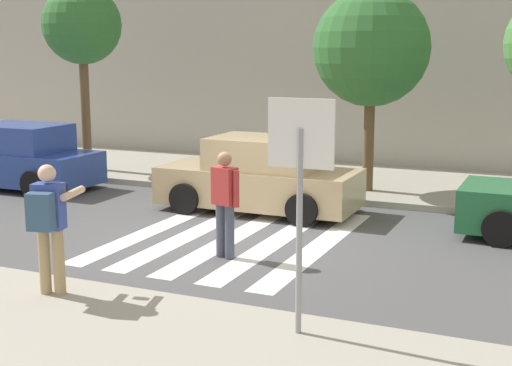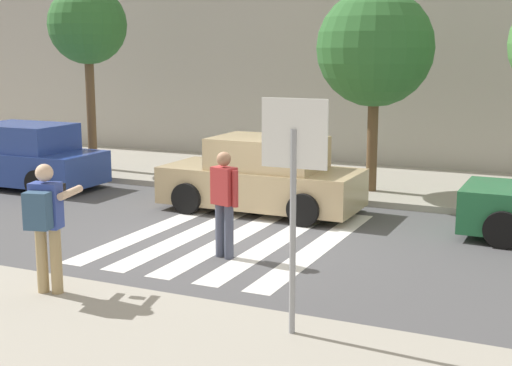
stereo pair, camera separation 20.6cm
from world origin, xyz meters
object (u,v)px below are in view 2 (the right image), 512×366
at_px(parked_car_blue, 22,157).
at_px(street_tree_center, 375,48).
at_px(photographer_with_backpack, 46,217).
at_px(parked_car_tan, 263,177).
at_px(pedestrian_crossing, 224,198).
at_px(street_tree_west, 87,26).
at_px(stop_sign, 294,164).

xyz_separation_m(parked_car_blue, street_tree_center, (8.05, 2.40, 2.61)).
height_order(photographer_with_backpack, parked_car_tan, photographer_with_backpack).
relative_size(photographer_with_backpack, street_tree_center, 0.38).
relative_size(pedestrian_crossing, parked_car_tan, 0.42).
distance_m(street_tree_west, street_tree_center, 7.73).
distance_m(photographer_with_backpack, parked_car_blue, 8.68).
height_order(stop_sign, street_tree_west, street_tree_west).
relative_size(stop_sign, street_tree_center, 0.59).
bearing_deg(stop_sign, parked_car_tan, 116.99).
height_order(stop_sign, parked_car_blue, stop_sign).
distance_m(parked_car_blue, street_tree_west, 3.94).
height_order(pedestrian_crossing, street_tree_center, street_tree_center).
distance_m(pedestrian_crossing, parked_car_tan, 3.42).
xyz_separation_m(pedestrian_crossing, street_tree_west, (-6.89, 5.62, 2.93)).
relative_size(stop_sign, parked_car_blue, 0.65).
bearing_deg(street_tree_west, stop_sign, -42.38).
height_order(street_tree_west, street_tree_center, street_tree_west).
xyz_separation_m(parked_car_tan, street_tree_west, (-6.08, 2.31, 3.18)).
bearing_deg(pedestrian_crossing, parked_car_blue, 155.38).
bearing_deg(pedestrian_crossing, photographer_with_backpack, -111.71).
bearing_deg(parked_car_blue, photographer_with_backpack, -45.28).
height_order(photographer_with_backpack, parked_car_blue, photographer_with_backpack).
bearing_deg(stop_sign, pedestrian_crossing, 129.69).
bearing_deg(photographer_with_backpack, parked_car_blue, 134.72).
distance_m(photographer_with_backpack, street_tree_west, 10.60).
bearing_deg(parked_car_blue, pedestrian_crossing, -24.62).
distance_m(pedestrian_crossing, street_tree_west, 9.36).
height_order(stop_sign, parked_car_tan, stop_sign).
relative_size(parked_car_blue, street_tree_west, 0.85).
xyz_separation_m(parked_car_blue, parked_car_tan, (6.43, 0.00, 0.00)).
relative_size(stop_sign, parked_car_tan, 0.65).
relative_size(pedestrian_crossing, street_tree_center, 0.38).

